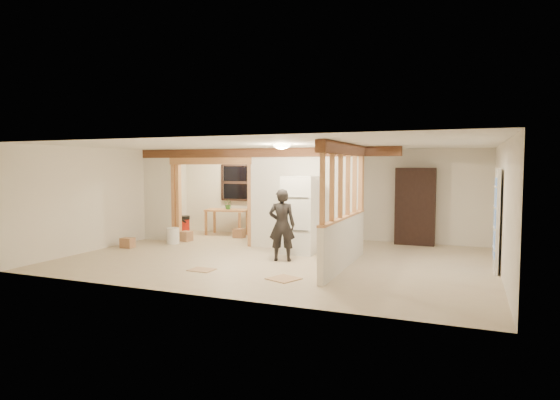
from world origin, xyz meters
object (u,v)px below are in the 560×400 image
at_px(refrigerator, 300,215).
at_px(woman, 282,225).
at_px(bookshelf, 415,206).
at_px(shop_vac, 183,226).
at_px(work_table, 227,222).

distance_m(refrigerator, woman, 1.01).
bearing_deg(bookshelf, shop_vac, -172.12).
height_order(refrigerator, shop_vac, refrigerator).
bearing_deg(work_table, woman, -56.99).
height_order(woman, bookshelf, bookshelf).
relative_size(refrigerator, woman, 1.16).
xyz_separation_m(work_table, bookshelf, (5.39, 0.28, 0.62)).
height_order(work_table, bookshelf, bookshelf).
bearing_deg(shop_vac, refrigerator, -17.82).
height_order(woman, shop_vac, woman).
height_order(refrigerator, work_table, refrigerator).
distance_m(work_table, bookshelf, 5.43).
xyz_separation_m(woman, work_table, (-2.96, 2.95, -0.40)).
bearing_deg(woman, bookshelf, -141.51).
distance_m(refrigerator, bookshelf, 3.26).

